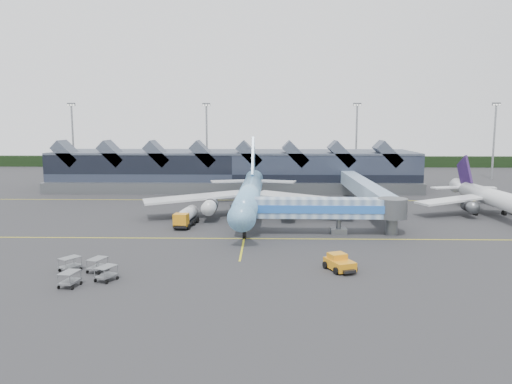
{
  "coord_description": "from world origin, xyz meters",
  "views": [
    {
      "loc": [
        3.35,
        -78.78,
        16.8
      ],
      "look_at": [
        1.42,
        5.19,
        5.0
      ],
      "focal_mm": 35.0,
      "sensor_mm": 36.0,
      "label": 1
    }
  ],
  "objects_px": {
    "pushback_tug": "(340,263)",
    "jet_bridge": "(332,209)",
    "fuel_truck": "(187,216)",
    "regional_jet": "(490,197)",
    "main_airliner": "(250,194)"
  },
  "relations": [
    {
      "from": "main_airliner",
      "to": "regional_jet",
      "type": "bearing_deg",
      "value": 4.43
    },
    {
      "from": "main_airliner",
      "to": "fuel_truck",
      "type": "relative_size",
      "value": 5.05
    },
    {
      "from": "fuel_truck",
      "to": "pushback_tug",
      "type": "relative_size",
      "value": 1.88
    },
    {
      "from": "jet_bridge",
      "to": "fuel_truck",
      "type": "relative_size",
      "value": 2.92
    },
    {
      "from": "regional_jet",
      "to": "jet_bridge",
      "type": "relative_size",
      "value": 1.2
    },
    {
      "from": "pushback_tug",
      "to": "main_airliner",
      "type": "bearing_deg",
      "value": 87.46
    },
    {
      "from": "main_airliner",
      "to": "jet_bridge",
      "type": "bearing_deg",
      "value": -45.29
    },
    {
      "from": "fuel_truck",
      "to": "main_airliner",
      "type": "bearing_deg",
      "value": 44.25
    },
    {
      "from": "regional_jet",
      "to": "jet_bridge",
      "type": "xyz_separation_m",
      "value": [
        -30.8,
        -16.15,
        0.51
      ]
    },
    {
      "from": "pushback_tug",
      "to": "jet_bridge",
      "type": "bearing_deg",
      "value": 63.5
    },
    {
      "from": "main_airliner",
      "to": "fuel_truck",
      "type": "xyz_separation_m",
      "value": [
        -10.0,
        -7.7,
        -2.54
      ]
    },
    {
      "from": "jet_bridge",
      "to": "pushback_tug",
      "type": "relative_size",
      "value": 5.49
    },
    {
      "from": "regional_jet",
      "to": "pushback_tug",
      "type": "xyz_separation_m",
      "value": [
        -32.21,
        -34.87,
        -2.49
      ]
    },
    {
      "from": "main_airliner",
      "to": "regional_jet",
      "type": "xyz_separation_m",
      "value": [
        43.63,
        2.88,
        -0.84
      ]
    },
    {
      "from": "jet_bridge",
      "to": "pushback_tug",
      "type": "distance_m",
      "value": 19.01
    }
  ]
}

